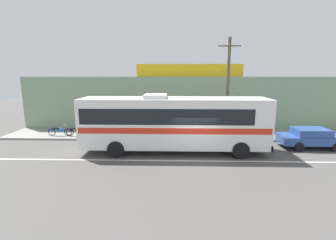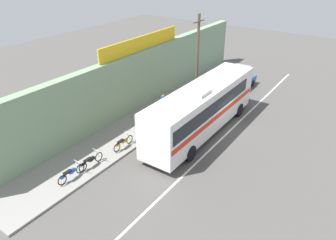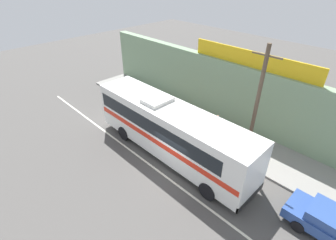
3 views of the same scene
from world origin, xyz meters
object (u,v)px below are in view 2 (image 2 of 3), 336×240
(motorcycle_purple, at_px, (123,142))
(pedestrian_far_left, at_px, (163,102))
(utility_pole, at_px, (197,59))
(parked_car, at_px, (240,81))
(motorcycle_black, at_px, (90,161))
(intercity_bus, at_px, (202,107))
(motorcycle_red, at_px, (71,173))

(motorcycle_purple, xyz_separation_m, pedestrian_far_left, (5.82, 0.85, 0.48))
(utility_pole, height_order, motorcycle_purple, utility_pole)
(parked_car, xyz_separation_m, motorcycle_purple, (-14.50, 1.99, -0.17))
(motorcycle_black, relative_size, motorcycle_purple, 1.03)
(intercity_bus, distance_m, utility_pole, 5.27)
(motorcycle_black, relative_size, pedestrian_far_left, 1.23)
(utility_pole, xyz_separation_m, motorcycle_black, (-11.69, 0.55, -3.44))
(intercity_bus, relative_size, motorcycle_black, 6.13)
(intercity_bus, xyz_separation_m, parked_car, (9.54, 1.16, -1.33))
(utility_pole, relative_size, motorcycle_purple, 3.99)
(intercity_bus, height_order, pedestrian_far_left, intercity_bus)
(pedestrian_far_left, bearing_deg, intercity_bus, -102.20)
(utility_pole, bearing_deg, motorcycle_black, 177.29)
(pedestrian_far_left, bearing_deg, parked_car, -18.14)
(intercity_bus, xyz_separation_m, motorcycle_red, (-9.15, 3.39, -1.50))
(parked_car, bearing_deg, motorcycle_red, 173.19)
(motorcycle_red, relative_size, pedestrian_far_left, 1.24)
(intercity_bus, bearing_deg, motorcycle_red, 159.67)
(motorcycle_red, bearing_deg, parked_car, -6.81)
(parked_car, bearing_deg, intercity_bus, -173.06)
(utility_pole, xyz_separation_m, motorcycle_purple, (-8.97, 0.34, -3.44))
(parked_car, height_order, motorcycle_red, parked_car)
(motorcycle_black, xyz_separation_m, motorcycle_red, (-1.48, 0.03, 0.00))
(intercity_bus, bearing_deg, pedestrian_far_left, 77.80)
(motorcycle_purple, height_order, pedestrian_far_left, pedestrian_far_left)
(utility_pole, height_order, motorcycle_black, utility_pole)
(utility_pole, distance_m, motorcycle_purple, 9.62)
(motorcycle_purple, bearing_deg, utility_pole, -2.20)
(motorcycle_black, bearing_deg, intercity_bus, -23.67)
(parked_car, xyz_separation_m, utility_pole, (-5.53, 1.65, 3.27))
(parked_car, bearing_deg, motorcycle_black, 172.71)
(intercity_bus, height_order, motorcycle_black, intercity_bus)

